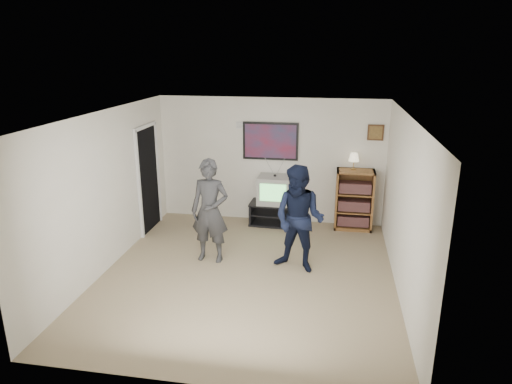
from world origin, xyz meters
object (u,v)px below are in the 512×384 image
(media_stand, at_px, (273,213))
(person_short, at_px, (299,219))
(bookshelf, at_px, (354,200))
(crt_television, at_px, (275,190))
(person_tall, at_px, (210,211))

(media_stand, relative_size, person_short, 0.55)
(bookshelf, bearing_deg, media_stand, -178.18)
(media_stand, bearing_deg, crt_television, 2.75)
(bookshelf, distance_m, person_short, 2.16)
(bookshelf, relative_size, person_short, 0.69)
(media_stand, bearing_deg, person_tall, -111.50)
(bookshelf, bearing_deg, crt_television, -178.15)
(crt_television, xyz_separation_m, person_short, (0.63, -1.89, 0.12))
(crt_television, bearing_deg, person_tall, -114.10)
(crt_television, relative_size, bookshelf, 0.55)
(media_stand, bearing_deg, bookshelf, 4.57)
(media_stand, xyz_separation_m, person_short, (0.66, -1.89, 0.63))
(bookshelf, relative_size, person_tall, 0.69)
(bookshelf, distance_m, person_tall, 3.02)
(media_stand, distance_m, person_short, 2.10)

